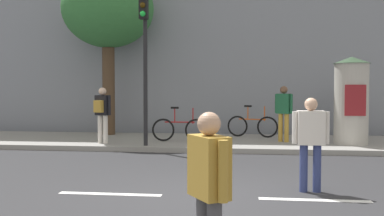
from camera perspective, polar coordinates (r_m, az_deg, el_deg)
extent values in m
plane|color=#2B2B2D|center=(7.61, 2.24, -11.30)|extent=(80.00, 80.00, 0.00)
cube|color=gray|center=(14.48, 4.54, -4.40)|extent=(36.00, 4.00, 0.15)
cube|color=silver|center=(7.93, -10.43, -10.74)|extent=(1.80, 0.16, 0.01)
cube|color=silver|center=(7.66, 15.38, -11.25)|extent=(1.80, 0.16, 0.01)
cube|color=gray|center=(19.57, 5.22, 10.61)|extent=(36.00, 5.00, 9.16)
cylinder|color=black|center=(13.05, -5.97, 3.18)|extent=(0.12, 0.12, 3.64)
cube|color=black|center=(13.08, -6.19, 12.85)|extent=(0.24, 0.24, 0.75)
sphere|color=#3C2906|center=(12.96, -6.33, 12.93)|extent=(0.16, 0.16, 0.16)
sphere|color=green|center=(12.92, -6.32, 11.88)|extent=(0.16, 0.16, 0.16)
cylinder|color=#B2ADA3|center=(14.17, 19.66, 0.50)|extent=(0.99, 0.99, 2.41)
cone|color=#334C33|center=(14.19, 19.74, 5.78)|extent=(1.09, 1.09, 0.20)
cube|color=maroon|center=(13.68, 20.13, 0.93)|extent=(0.60, 0.02, 0.90)
cylinder|color=#4C3826|center=(16.38, -10.60, 2.12)|extent=(0.44, 0.44, 3.13)
ellipsoid|color=#337238|center=(16.63, -10.68, 12.36)|extent=(3.27, 3.27, 2.78)
cylinder|color=navy|center=(8.17, 15.67, -7.43)|extent=(0.14, 0.14, 0.84)
cylinder|color=navy|center=(8.13, 14.06, -7.46)|extent=(0.14, 0.14, 0.84)
cube|color=silver|center=(8.06, 14.92, -2.44)|extent=(0.47, 0.26, 0.59)
cylinder|color=silver|center=(8.11, 16.84, -2.43)|extent=(0.09, 0.09, 0.56)
cylinder|color=silver|center=(8.02, 12.98, -2.45)|extent=(0.09, 0.09, 0.56)
sphere|color=tan|center=(8.04, 14.95, 0.46)|extent=(0.23, 0.23, 0.23)
cube|color=#B78C33|center=(4.15, 2.18, -7.48)|extent=(0.44, 0.49, 0.57)
cylinder|color=#B78C33|center=(4.38, 0.56, -6.96)|extent=(0.09, 0.09, 0.54)
cylinder|color=#B78C33|center=(3.92, 3.99, -8.06)|extent=(0.09, 0.09, 0.54)
sphere|color=tan|center=(4.10, 2.19, -2.02)|extent=(0.22, 0.22, 0.22)
cylinder|color=silver|center=(13.77, -10.98, -2.69)|extent=(0.14, 0.14, 0.86)
cylinder|color=silver|center=(13.90, -11.65, -2.65)|extent=(0.14, 0.14, 0.86)
cube|color=black|center=(13.79, -11.34, 0.35)|extent=(0.48, 0.37, 0.61)
cylinder|color=black|center=(13.63, -10.52, 0.34)|extent=(0.09, 0.09, 0.58)
cylinder|color=black|center=(13.95, -12.15, 0.37)|extent=(0.09, 0.09, 0.58)
sphere|color=beige|center=(13.78, -11.36, 2.09)|extent=(0.23, 0.23, 0.23)
cube|color=#B78C33|center=(13.65, -11.82, 0.20)|extent=(0.32, 0.25, 0.36)
cylinder|color=#724C84|center=(16.24, 18.81, -1.94)|extent=(0.14, 0.14, 0.89)
cylinder|color=#724C84|center=(16.46, 18.76, -1.88)|extent=(0.14, 0.14, 0.89)
cube|color=#4C4C51|center=(16.31, 18.82, 0.75)|extent=(0.30, 0.46, 0.63)
cylinder|color=#4C4C51|center=(16.05, 18.88, 0.72)|extent=(0.09, 0.09, 0.60)
cylinder|color=#4C4C51|center=(16.57, 18.76, 0.78)|extent=(0.09, 0.09, 0.60)
sphere|color=tan|center=(16.31, 18.84, 2.28)|extent=(0.24, 0.24, 0.24)
cylinder|color=#B78C33|center=(14.19, 11.98, -2.50)|extent=(0.14, 0.14, 0.88)
cylinder|color=#B78C33|center=(14.28, 11.23, -2.46)|extent=(0.14, 0.14, 0.88)
cube|color=#1E5938|center=(14.19, 11.63, 0.55)|extent=(0.48, 0.42, 0.62)
cylinder|color=#1E5938|center=(14.08, 12.55, 0.53)|extent=(0.09, 0.09, 0.59)
cylinder|color=#1E5938|center=(14.30, 10.72, 0.57)|extent=(0.09, 0.09, 0.59)
sphere|color=brown|center=(14.18, 11.65, 2.29)|extent=(0.24, 0.24, 0.24)
torus|color=black|center=(14.12, -3.69, -2.80)|extent=(0.72, 0.06, 0.72)
torus|color=black|center=(13.97, 0.55, -2.85)|extent=(0.72, 0.06, 0.72)
cylinder|color=maroon|center=(14.01, -1.58, -1.81)|extent=(0.95, 0.04, 0.04)
cylinder|color=maroon|center=(14.02, -2.22, -0.99)|extent=(0.04, 0.04, 0.45)
cylinder|color=maroon|center=(13.94, 0.12, -1.01)|extent=(0.04, 0.04, 0.50)
cube|color=black|center=(14.01, -2.22, 0.03)|extent=(0.24, 0.10, 0.06)
torus|color=black|center=(15.58, 5.83, -2.31)|extent=(0.71, 0.24, 0.72)
torus|color=black|center=(15.33, 9.62, -2.41)|extent=(0.71, 0.24, 0.72)
cylinder|color=#D85919|center=(15.43, 7.71, -1.44)|extent=(0.92, 0.28, 0.04)
cylinder|color=#D85919|center=(15.45, 7.15, -0.68)|extent=(0.04, 0.04, 0.45)
cylinder|color=#D85919|center=(15.32, 9.24, -0.72)|extent=(0.04, 0.04, 0.50)
cube|color=black|center=(15.44, 7.16, 0.24)|extent=(0.26, 0.16, 0.06)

